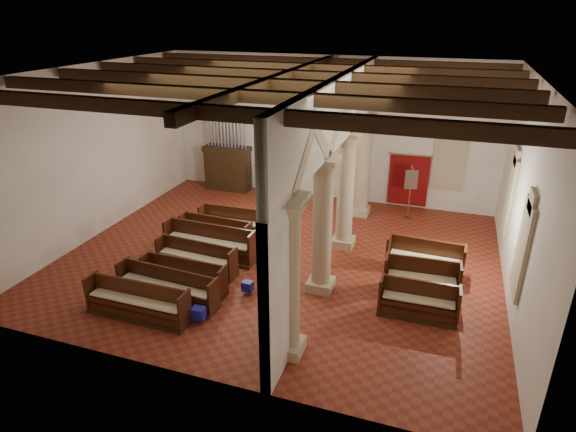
# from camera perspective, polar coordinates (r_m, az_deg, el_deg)

# --- Properties ---
(floor) EXTENTS (14.00, 14.00, 0.00)m
(floor) POSITION_cam_1_polar(r_m,az_deg,el_deg) (16.24, -0.90, -4.87)
(floor) COLOR maroon
(floor) RESTS_ON ground
(ceiling) EXTENTS (14.00, 14.00, 0.00)m
(ceiling) POSITION_cam_1_polar(r_m,az_deg,el_deg) (14.40, -1.05, 16.66)
(ceiling) COLOR black
(ceiling) RESTS_ON wall_back
(wall_back) EXTENTS (14.00, 0.02, 6.00)m
(wall_back) POSITION_cam_1_polar(r_m,az_deg,el_deg) (20.59, 4.76, 10.16)
(wall_back) COLOR beige
(wall_back) RESTS_ON floor
(wall_front) EXTENTS (14.00, 0.02, 6.00)m
(wall_front) POSITION_cam_1_polar(r_m,az_deg,el_deg) (10.05, -12.64, -5.04)
(wall_front) COLOR beige
(wall_front) RESTS_ON floor
(wall_left) EXTENTS (0.02, 12.00, 6.00)m
(wall_left) POSITION_cam_1_polar(r_m,az_deg,el_deg) (18.53, -21.97, 7.04)
(wall_left) COLOR beige
(wall_left) RESTS_ON floor
(wall_right) EXTENTS (0.02, 12.00, 6.00)m
(wall_right) POSITION_cam_1_polar(r_m,az_deg,el_deg) (14.40, 26.27, 1.89)
(wall_right) COLOR beige
(wall_right) RESTS_ON floor
(ceiling_beams) EXTENTS (13.80, 11.80, 0.30)m
(ceiling_beams) POSITION_cam_1_polar(r_m,az_deg,el_deg) (14.42, -1.05, 15.95)
(ceiling_beams) COLOR #332210
(ceiling_beams) RESTS_ON wall_back
(arcade) EXTENTS (0.90, 11.90, 6.00)m
(arcade) POSITION_cam_1_polar(r_m,az_deg,el_deg) (14.39, 5.82, 6.62)
(arcade) COLOR tan
(arcade) RESTS_ON floor
(window_right_a) EXTENTS (0.03, 1.00, 2.20)m
(window_right_a) POSITION_cam_1_polar(r_m,az_deg,el_deg) (13.32, 26.19, -3.53)
(window_right_a) COLOR #327156
(window_right_a) RESTS_ON wall_right
(window_right_b) EXTENTS (0.03, 1.00, 2.20)m
(window_right_b) POSITION_cam_1_polar(r_m,az_deg,el_deg) (17.00, 24.93, 2.31)
(window_right_b) COLOR #327156
(window_right_b) RESTS_ON wall_right
(window_back) EXTENTS (1.00, 0.03, 2.20)m
(window_back) POSITION_cam_1_polar(r_m,az_deg,el_deg) (20.19, 18.63, 6.39)
(window_back) COLOR #327156
(window_back) RESTS_ON wall_back
(pipe_organ) EXTENTS (2.10, 0.85, 4.40)m
(pipe_organ) POSITION_cam_1_polar(r_m,az_deg,el_deg) (22.06, -7.18, 6.57)
(pipe_organ) COLOR #332210
(pipe_organ) RESTS_ON floor
(lectern) EXTENTS (0.67, 0.71, 1.42)m
(lectern) POSITION_cam_1_polar(r_m,az_deg,el_deg) (21.65, -3.20, 4.22)
(lectern) COLOR #322210
(lectern) RESTS_ON floor
(dossal_curtain) EXTENTS (1.80, 0.07, 2.17)m
(dossal_curtain) POSITION_cam_1_polar(r_m,az_deg,el_deg) (20.48, 14.08, 4.11)
(dossal_curtain) COLOR maroon
(dossal_curtain) RESTS_ON floor
(processional_banner) EXTENTS (0.48, 0.61, 2.15)m
(processional_banner) POSITION_cam_1_polar(r_m,az_deg,el_deg) (19.49, 14.16, 1.86)
(processional_banner) COLOR #332210
(processional_banner) RESTS_ON floor
(hymnal_box_a) EXTENTS (0.35, 0.29, 0.33)m
(hymnal_box_a) POSITION_cam_1_polar(r_m,az_deg,el_deg) (13.20, -10.54, -11.28)
(hymnal_box_a) COLOR navy
(hymnal_box_a) RESTS_ON floor
(hymnal_box_b) EXTENTS (0.31, 0.26, 0.30)m
(hymnal_box_b) POSITION_cam_1_polar(r_m,az_deg,el_deg) (14.21, -4.82, -8.27)
(hymnal_box_b) COLOR navy
(hymnal_box_b) RESTS_ON floor
(hymnal_box_c) EXTENTS (0.28, 0.23, 0.28)m
(hymnal_box_c) POSITION_cam_1_polar(r_m,az_deg,el_deg) (15.93, -4.51, -4.56)
(hymnal_box_c) COLOR #151B93
(hymnal_box_c) RESTS_ON floor
(tube_heater_a) EXTENTS (0.84, 0.45, 0.09)m
(tube_heater_a) POSITION_cam_1_polar(r_m,az_deg,el_deg) (14.02, -16.56, -10.20)
(tube_heater_a) COLOR silver
(tube_heater_a) RESTS_ON floor
(tube_heater_b) EXTENTS (0.93, 0.50, 0.10)m
(tube_heater_b) POSITION_cam_1_polar(r_m,az_deg,el_deg) (13.72, -13.79, -10.66)
(tube_heater_b) COLOR white
(tube_heater_b) RESTS_ON floor
(nave_pew_0) EXTENTS (2.98, 0.69, 1.02)m
(nave_pew_0) POSITION_cam_1_polar(r_m,az_deg,el_deg) (13.75, -17.37, -10.17)
(nave_pew_0) COLOR #332210
(nave_pew_0) RESTS_ON floor
(nave_pew_1) EXTENTS (3.14, 0.86, 0.99)m
(nave_pew_1) POSITION_cam_1_polar(r_m,az_deg,el_deg) (14.20, -14.09, -8.62)
(nave_pew_1) COLOR #332210
(nave_pew_1) RESTS_ON floor
(nave_pew_2) EXTENTS (2.64, 0.70, 0.97)m
(nave_pew_2) POSITION_cam_1_polar(r_m,az_deg,el_deg) (14.61, -12.21, -7.49)
(nave_pew_2) COLOR #332210
(nave_pew_2) RESTS_ON floor
(nave_pew_3) EXTENTS (2.72, 0.84, 1.00)m
(nave_pew_3) POSITION_cam_1_polar(r_m,az_deg,el_deg) (15.50, -10.79, -5.40)
(nave_pew_3) COLOR #332210
(nave_pew_3) RESTS_ON floor
(nave_pew_4) EXTENTS (3.22, 0.85, 1.13)m
(nave_pew_4) POSITION_cam_1_polar(r_m,az_deg,el_deg) (16.29, -9.24, -3.63)
(nave_pew_4) COLOR #332210
(nave_pew_4) RESTS_ON floor
(nave_pew_5) EXTENTS (2.69, 0.79, 0.99)m
(nave_pew_5) POSITION_cam_1_polar(r_m,az_deg,el_deg) (17.13, -8.57, -2.33)
(nave_pew_5) COLOR #332210
(nave_pew_5) RESTS_ON floor
(nave_pew_6) EXTENTS (2.92, 0.78, 1.07)m
(nave_pew_6) POSITION_cam_1_polar(r_m,az_deg,el_deg) (17.61, -5.91, -1.35)
(nave_pew_6) COLOR #332210
(nave_pew_6) RESTS_ON floor
(aisle_pew_0) EXTENTS (2.11, 0.71, 1.03)m
(aisle_pew_0) POSITION_cam_1_polar(r_m,az_deg,el_deg) (13.62, 15.14, -10.18)
(aisle_pew_0) COLOR #332210
(aisle_pew_0) RESTS_ON floor
(aisle_pew_1) EXTENTS (2.16, 0.86, 1.11)m
(aisle_pew_1) POSITION_cam_1_polar(r_m,az_deg,el_deg) (14.58, 15.47, -7.66)
(aisle_pew_1) COLOR #332210
(aisle_pew_1) RESTS_ON floor
(aisle_pew_2) EXTENTS (2.37, 0.88, 1.14)m
(aisle_pew_2) POSITION_cam_1_polar(r_m,az_deg,el_deg) (15.63, 15.83, -5.45)
(aisle_pew_2) COLOR #332210
(aisle_pew_2) RESTS_ON floor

